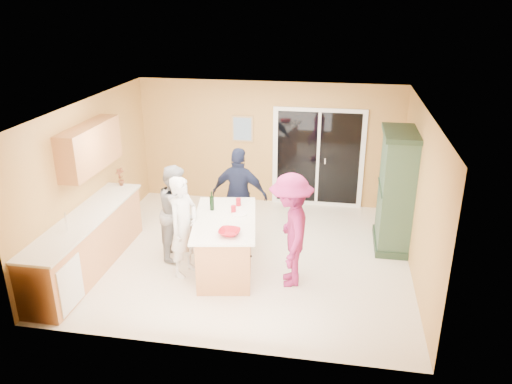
% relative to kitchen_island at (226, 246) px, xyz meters
% --- Properties ---
extents(floor, '(5.50, 5.50, 0.00)m').
position_rel_kitchen_island_xyz_m(floor, '(0.24, 0.54, -0.43)').
color(floor, silver).
rests_on(floor, ground).
extents(ceiling, '(5.50, 5.00, 0.10)m').
position_rel_kitchen_island_xyz_m(ceiling, '(0.24, 0.54, 2.17)').
color(ceiling, silver).
rests_on(ceiling, wall_back).
extents(wall_back, '(5.50, 0.10, 2.60)m').
position_rel_kitchen_island_xyz_m(wall_back, '(0.24, 3.04, 0.87)').
color(wall_back, '#E7B15F').
rests_on(wall_back, ground).
extents(wall_front, '(5.50, 0.10, 2.60)m').
position_rel_kitchen_island_xyz_m(wall_front, '(0.24, -1.96, 0.87)').
color(wall_front, '#E7B15F').
rests_on(wall_front, ground).
extents(wall_left, '(0.10, 5.00, 2.60)m').
position_rel_kitchen_island_xyz_m(wall_left, '(-2.51, 0.54, 0.87)').
color(wall_left, '#E7B15F').
rests_on(wall_left, ground).
extents(wall_right, '(0.10, 5.00, 2.60)m').
position_rel_kitchen_island_xyz_m(wall_right, '(2.99, 0.54, 0.87)').
color(wall_right, '#E7B15F').
rests_on(wall_right, ground).
extents(left_cabinet_run, '(0.65, 3.05, 1.24)m').
position_rel_kitchen_island_xyz_m(left_cabinet_run, '(-2.21, -0.50, 0.03)').
color(left_cabinet_run, '#CC844F').
rests_on(left_cabinet_run, floor).
extents(upper_cabinets, '(0.35, 1.60, 0.75)m').
position_rel_kitchen_island_xyz_m(upper_cabinets, '(-2.34, 0.34, 1.44)').
color(upper_cabinets, '#CC844F').
rests_on(upper_cabinets, wall_left).
extents(sliding_door, '(1.90, 0.07, 2.10)m').
position_rel_kitchen_island_xyz_m(sliding_door, '(1.29, 3.01, 0.62)').
color(sliding_door, white).
rests_on(sliding_door, floor).
extents(framed_picture, '(0.46, 0.04, 0.56)m').
position_rel_kitchen_island_xyz_m(framed_picture, '(-0.31, 3.02, 1.17)').
color(framed_picture, '#A78253').
rests_on(framed_picture, wall_back).
extents(kitchen_island, '(1.25, 1.90, 0.93)m').
position_rel_kitchen_island_xyz_m(kitchen_island, '(0.00, 0.00, 0.00)').
color(kitchen_island, '#CC844F').
rests_on(kitchen_island, floor).
extents(green_hutch, '(0.61, 1.15, 2.12)m').
position_rel_kitchen_island_xyz_m(green_hutch, '(2.73, 1.36, 0.60)').
color(green_hutch, '#213625').
rests_on(green_hutch, floor).
extents(woman_white, '(0.58, 0.70, 1.66)m').
position_rel_kitchen_island_xyz_m(woman_white, '(-0.62, -0.21, 0.39)').
color(woman_white, white).
rests_on(woman_white, floor).
extents(woman_grey, '(0.66, 0.82, 1.63)m').
position_rel_kitchen_island_xyz_m(woman_grey, '(-0.91, 0.36, 0.38)').
color(woman_grey, '#9E9EA1').
rests_on(woman_grey, floor).
extents(woman_navy, '(1.06, 0.53, 1.75)m').
position_rel_kitchen_island_xyz_m(woman_navy, '(0.01, 1.13, 0.44)').
color(woman_navy, '#191C37').
rests_on(woman_navy, floor).
extents(woman_magenta, '(0.84, 1.25, 1.79)m').
position_rel_kitchen_island_xyz_m(woman_magenta, '(1.06, -0.19, 0.46)').
color(woman_magenta, '#901F5F').
rests_on(woman_magenta, floor).
extents(serving_bowl, '(0.33, 0.33, 0.08)m').
position_rel_kitchen_island_xyz_m(serving_bowl, '(0.20, -0.55, 0.53)').
color(serving_bowl, '#A8121E').
rests_on(serving_bowl, kitchen_island).
extents(tulip_vase, '(0.21, 0.16, 0.34)m').
position_rel_kitchen_island_xyz_m(tulip_vase, '(-2.21, 1.07, 0.68)').
color(tulip_vase, red).
rests_on(tulip_vase, left_cabinet_run).
extents(tumbler_near, '(0.09, 0.09, 0.12)m').
position_rel_kitchen_island_xyz_m(tumbler_near, '(0.09, 0.25, 0.55)').
color(tumbler_near, '#A8121E').
rests_on(tumbler_near, kitchen_island).
extents(tumbler_far, '(0.09, 0.09, 0.13)m').
position_rel_kitchen_island_xyz_m(tumbler_far, '(0.10, 0.55, 0.55)').
color(tumbler_far, '#A8121E').
rests_on(tumbler_far, kitchen_island).
extents(wine_bottle, '(0.07, 0.07, 0.32)m').
position_rel_kitchen_island_xyz_m(wine_bottle, '(-0.28, 0.30, 0.62)').
color(wine_bottle, black).
rests_on(wine_bottle, kitchen_island).
extents(white_plate, '(0.31, 0.31, 0.02)m').
position_rel_kitchen_island_xyz_m(white_plate, '(0.20, 0.19, 0.50)').
color(white_plate, silver).
rests_on(white_plate, kitchen_island).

